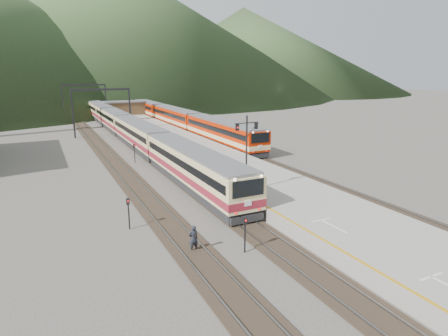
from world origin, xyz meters
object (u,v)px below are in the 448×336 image
main_train (124,125)px  worker (193,239)px  signal_mast (247,145)px  second_train (175,116)px

main_train → worker: (-4.88, -43.47, -1.24)m
main_train → signal_mast: 37.31m
second_train → worker: size_ratio=37.80×
second_train → signal_mast: 45.62m
second_train → worker: (-16.38, -50.95, -1.29)m
main_train → worker: size_ratio=49.18×
main_train → second_train: 13.72m
second_train → signal_mast: bearing=-101.6°
second_train → signal_mast: signal_mast is taller
signal_mast → main_train: bearing=93.6°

